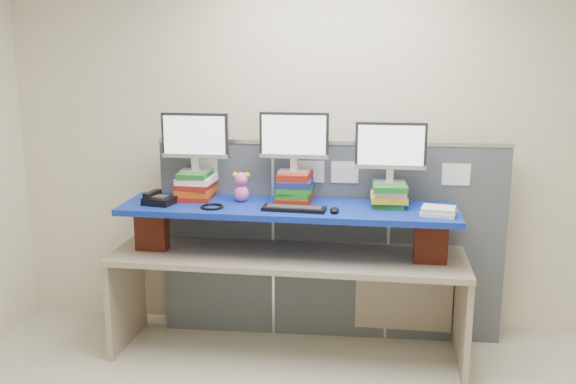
# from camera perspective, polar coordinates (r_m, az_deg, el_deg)

# --- Properties ---
(room) EXTENTS (5.00, 4.00, 2.80)m
(room) POSITION_cam_1_polar(r_m,az_deg,el_deg) (2.99, 2.59, -2.62)
(room) COLOR #EEE2C4
(room) RESTS_ON ground
(cubicle_partition) EXTENTS (2.60, 0.06, 1.53)m
(cubicle_partition) POSITION_cam_1_polar(r_m,az_deg,el_deg) (4.88, 3.78, -4.28)
(cubicle_partition) COLOR #464B52
(cubicle_partition) RESTS_ON ground
(desk) EXTENTS (2.54, 0.84, 0.76)m
(desk) POSITION_cam_1_polar(r_m,az_deg,el_deg) (4.63, 0.00, -7.26)
(desk) COLOR tan
(desk) RESTS_ON ground
(brick_pier_left) EXTENTS (0.23, 0.13, 0.30)m
(brick_pier_left) POSITION_cam_1_polar(r_m,az_deg,el_deg) (4.73, -12.00, -3.23)
(brick_pier_left) COLOR maroon
(brick_pier_left) RESTS_ON desk
(brick_pier_right) EXTENTS (0.23, 0.13, 0.30)m
(brick_pier_right) POSITION_cam_1_polar(r_m,az_deg,el_deg) (4.46, 12.56, -4.24)
(brick_pier_right) COLOR maroon
(brick_pier_right) RESTS_ON desk
(blue_board) EXTENTS (2.38, 0.69, 0.04)m
(blue_board) POSITION_cam_1_polar(r_m,az_deg,el_deg) (4.49, -0.00, -1.51)
(blue_board) COLOR navy
(blue_board) RESTS_ON brick_pier_left
(book_stack_left) EXTENTS (0.27, 0.31, 0.20)m
(book_stack_left) POSITION_cam_1_polar(r_m,az_deg,el_deg) (4.73, -8.19, 0.58)
(book_stack_left) COLOR maroon
(book_stack_left) RESTS_ON blue_board
(book_stack_center) EXTENTS (0.25, 0.32, 0.22)m
(book_stack_center) POSITION_cam_1_polar(r_m,az_deg,el_deg) (4.57, 0.59, 0.38)
(book_stack_center) COLOR maroon
(book_stack_center) RESTS_ON blue_board
(book_stack_right) EXTENTS (0.26, 0.32, 0.16)m
(book_stack_right) POSITION_cam_1_polar(r_m,az_deg,el_deg) (4.54, 8.97, -0.19)
(book_stack_right) COLOR #1D6C20
(book_stack_right) RESTS_ON blue_board
(monitor_left) EXTENTS (0.49, 0.15, 0.43)m
(monitor_left) POSITION_cam_1_polar(r_m,az_deg,el_deg) (4.67, -8.27, 4.72)
(monitor_left) COLOR #ACACB1
(monitor_left) RESTS_ON book_stack_left
(monitor_center) EXTENTS (0.49, 0.15, 0.43)m
(monitor_center) POSITION_cam_1_polar(r_m,az_deg,el_deg) (4.51, 0.54, 4.78)
(monitor_center) COLOR #ACACB1
(monitor_center) RESTS_ON book_stack_center
(monitor_right) EXTENTS (0.49, 0.15, 0.43)m
(monitor_right) POSITION_cam_1_polar(r_m,az_deg,el_deg) (4.48, 9.12, 3.80)
(monitor_right) COLOR #ACACB1
(monitor_right) RESTS_ON book_stack_right
(keyboard) EXTENTS (0.44, 0.19, 0.03)m
(keyboard) POSITION_cam_1_polar(r_m,az_deg,el_deg) (4.36, 0.54, -1.47)
(keyboard) COLOR black
(keyboard) RESTS_ON blue_board
(mouse) EXTENTS (0.08, 0.12, 0.04)m
(mouse) POSITION_cam_1_polar(r_m,az_deg,el_deg) (4.31, 4.15, -1.61)
(mouse) COLOR black
(mouse) RESTS_ON blue_board
(desk_phone) EXTENTS (0.24, 0.23, 0.09)m
(desk_phone) POSITION_cam_1_polar(r_m,az_deg,el_deg) (4.63, -11.40, -0.65)
(desk_phone) COLOR black
(desk_phone) RESTS_ON blue_board
(headset) EXTENTS (0.19, 0.19, 0.02)m
(headset) POSITION_cam_1_polar(r_m,az_deg,el_deg) (4.46, -6.77, -1.30)
(headset) COLOR black
(headset) RESTS_ON blue_board
(plush_toy) EXTENTS (0.13, 0.09, 0.22)m
(plush_toy) POSITION_cam_1_polar(r_m,az_deg,el_deg) (4.60, -4.17, 0.48)
(plush_toy) COLOR pink
(plush_toy) RESTS_ON blue_board
(binder_stack) EXTENTS (0.26, 0.22, 0.05)m
(binder_stack) POSITION_cam_1_polar(r_m,az_deg,el_deg) (4.36, 13.23, -1.66)
(binder_stack) COLOR silver
(binder_stack) RESTS_ON blue_board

